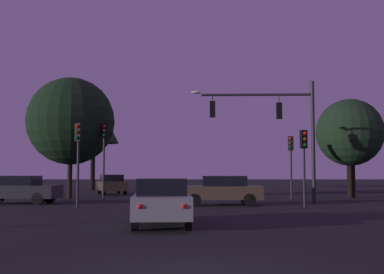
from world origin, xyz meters
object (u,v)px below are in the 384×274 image
object	(u,v)px
tree_center_horizon	(93,118)
car_far_lane	(112,184)
traffic_signal_mast_arm	(277,121)
car_nearside_lane	(162,201)
traffic_light_corner_left	(304,152)
car_crossing_left	(222,190)
traffic_light_corner_right	(78,147)
tree_left_far	(352,135)
car_crossing_right	(17,189)
traffic_light_far_side	(291,154)
traffic_light_median	(104,146)
tree_behind_sign	(71,121)
tree_right_cluster	(350,133)

from	to	relation	value
tree_center_horizon	car_far_lane	bearing A→B (deg)	-69.03
traffic_signal_mast_arm	car_nearside_lane	size ratio (longest dim) A/B	1.45
traffic_light_corner_left	car_crossing_left	size ratio (longest dim) A/B	0.88
traffic_light_corner_right	tree_left_far	bearing A→B (deg)	46.46
traffic_light_corner_right	car_nearside_lane	distance (m)	9.57
car_nearside_lane	car_crossing_left	size ratio (longest dim) A/B	1.10
traffic_signal_mast_arm	car_crossing_right	world-z (taller)	traffic_signal_mast_arm
tree_center_horizon	traffic_light_far_side	bearing A→B (deg)	-44.65
traffic_light_median	tree_center_horizon	distance (m)	17.34
car_far_lane	tree_behind_sign	xyz separation A→B (m)	(-1.69, -5.84, 4.26)
traffic_light_far_side	tree_right_cluster	distance (m)	5.33
car_far_lane	car_crossing_right	bearing A→B (deg)	-105.73
traffic_light_far_side	car_crossing_left	size ratio (longest dim) A/B	0.93
traffic_light_far_side	car_crossing_left	distance (m)	7.32
traffic_light_far_side	car_far_lane	xyz separation A→B (m)	(-12.51, 6.83, -2.03)
traffic_light_median	tree_left_far	size ratio (longest dim) A/B	0.62
traffic_light_median	car_crossing_left	size ratio (longest dim) A/B	1.11
traffic_light_corner_right	car_crossing_right	xyz separation A→B (m)	(-3.97, 2.74, -2.13)
traffic_signal_mast_arm	tree_left_far	bearing A→B (deg)	61.76
car_crossing_right	tree_left_far	bearing A→B (deg)	37.26
tree_right_cluster	tree_center_horizon	bearing A→B (deg)	146.93
traffic_light_median	traffic_light_far_side	bearing A→B (deg)	3.42
traffic_light_corner_left	tree_left_far	distance (m)	22.62
traffic_light_corner_left	car_crossing_right	world-z (taller)	traffic_light_corner_left
traffic_light_far_side	car_far_lane	distance (m)	14.40
car_crossing_left	car_crossing_right	size ratio (longest dim) A/B	0.92
traffic_signal_mast_arm	tree_center_horizon	bearing A→B (deg)	126.17
traffic_light_corner_right	car_crossing_left	world-z (taller)	traffic_light_corner_right
traffic_light_median	tree_left_far	bearing A→B (deg)	36.11
traffic_light_corner_left	traffic_light_corner_right	bearing A→B (deg)	-179.81
traffic_light_corner_right	traffic_light_median	size ratio (longest dim) A/B	0.87
traffic_signal_mast_arm	car_crossing_left	xyz separation A→B (m)	(-3.10, -1.31, -3.74)
traffic_light_corner_right	car_crossing_right	size ratio (longest dim) A/B	0.88
tree_center_horizon	traffic_light_corner_left	bearing A→B (deg)	-56.14
traffic_light_corner_right	tree_right_cluster	distance (m)	18.82
traffic_signal_mast_arm	traffic_light_corner_right	distance (m)	10.79
traffic_light_median	traffic_light_far_side	distance (m)	11.70
traffic_light_median	traffic_signal_mast_arm	bearing A→B (deg)	-18.17
traffic_light_corner_left	car_nearside_lane	bearing A→B (deg)	-128.03
traffic_light_corner_right	tree_left_far	distance (m)	28.75
traffic_light_corner_left	traffic_light_far_side	xyz separation A→B (m)	(0.64, 7.05, 0.14)
traffic_light_corner_left	tree_center_horizon	bearing A→B (deg)	123.86
traffic_light_far_side	tree_left_far	size ratio (longest dim) A/B	0.52
traffic_light_far_side	tree_behind_sign	world-z (taller)	tree_behind_sign
traffic_signal_mast_arm	tree_center_horizon	world-z (taller)	tree_center_horizon
traffic_signal_mast_arm	traffic_light_corner_right	xyz separation A→B (m)	(-10.22, -3.04, -1.61)
traffic_signal_mast_arm	tree_left_far	xyz separation A→B (m)	(9.53, 17.74, 0.54)
tree_left_far	tree_center_horizon	xyz separation A→B (m)	(-23.99, 2.05, 1.75)
tree_left_far	tree_center_horizon	distance (m)	24.14
traffic_light_median	car_far_lane	bearing A→B (deg)	96.43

